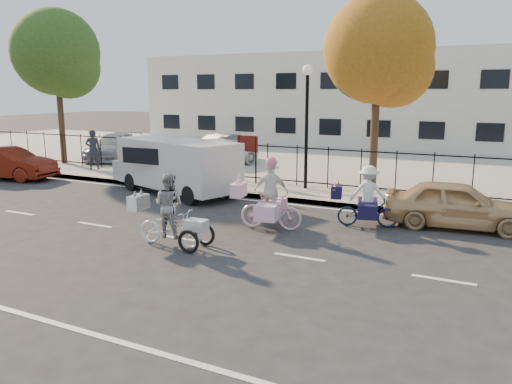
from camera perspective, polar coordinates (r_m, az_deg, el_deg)
The scene contains 21 objects.
ground at distance 12.47m, azimuth -7.98°, elevation -5.40°, with size 120.00×120.00×0.00m, color #333334.
road_markings at distance 12.47m, azimuth -7.98°, elevation -5.38°, with size 60.00×9.52×0.01m, color silver, non-canonical shape.
curb at distance 16.71m, azimuth 1.88°, elevation -0.69°, with size 60.00×0.10×0.15m, color #A8A399.
sidewalk at distance 17.65m, azimuth 3.31°, elevation -0.04°, with size 60.00×2.20×0.15m, color #A8A399.
parking_lot at distance 25.95m, azimuth 11.18°, elevation 3.47°, with size 60.00×15.60×0.15m, color #A8A399.
iron_fence at distance 18.50m, azimuth 4.70°, elevation 3.07°, with size 58.00×0.06×1.50m, color black, non-canonical shape.
building at distance 35.45m, azimuth 15.83°, elevation 10.10°, with size 34.00×10.00×6.00m, color silver.
lamppost at distance 17.76m, azimuth 5.85°, elevation 9.87°, with size 0.36×0.36×4.33m.
street_sign at distance 18.85m, azimuth -0.97°, elevation 4.85°, with size 0.85×0.06×1.80m.
zebra_trike at distance 11.88m, azimuth -9.83°, elevation -2.95°, with size 2.03×0.78×1.74m.
unicorn_bike at distance 13.09m, azimuth 1.60°, elevation -1.24°, with size 1.95×1.38×1.93m.
bull_bike at distance 13.68m, azimuth 12.54°, elevation -1.17°, with size 1.85×1.29×1.66m.
white_van at distance 17.84m, azimuth -9.25°, elevation 3.16°, with size 5.80×3.24×1.91m.
red_sedan at distance 22.97m, azimuth -26.50°, elevation 2.94°, with size 1.40×4.01×1.32m, color #5B150A.
gold_sedan at distance 14.28m, azimuth 21.97°, elevation -1.33°, with size 1.50×3.73×1.27m, color tan.
pedestrian at distance 23.44m, azimuth -18.12°, elevation 4.64°, with size 0.64×0.42×1.76m, color black.
lot_car_a at distance 26.61m, azimuth -15.95°, elevation 4.99°, with size 1.79×4.40×1.28m, color #9A9CA2.
lot_car_b at distance 23.22m, azimuth -5.11°, elevation 4.47°, with size 2.08×4.51×1.25m, color white.
lot_car_c at distance 24.95m, azimuth -4.27°, elevation 5.06°, with size 1.41×4.04×1.33m, color #52535A.
tree_west at distance 25.86m, azimuth -21.54°, elevation 14.20°, with size 4.03×4.03×7.38m.
tree_mid at distance 18.22m, azimuth 14.27°, elevation 14.99°, with size 3.75×3.75×6.88m.
Camera 1 is at (6.85, -9.78, 3.60)m, focal length 35.00 mm.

